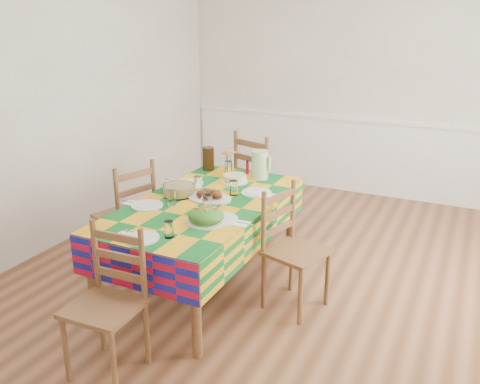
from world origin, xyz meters
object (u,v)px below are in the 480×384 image
Objects in this scene: dining_table at (204,211)px; green_pitcher at (260,165)px; chair_far at (261,184)px; chair_right at (292,250)px; tea_pitcher at (208,159)px; chair_left at (128,216)px; chair_near at (108,304)px; meat_platter at (209,196)px.

green_pitcher reaches higher than dining_table.
chair_right is at bearing 141.14° from chair_far.
green_pitcher is 0.55m from chair_far.
green_pitcher is 1.16× the size of tea_pitcher.
chair_left is (-0.71, -1.15, -0.04)m from chair_far.
chair_near is at bearing 49.41° from chair_left.
chair_far is at bearing 49.14° from chair_right.
meat_platter is at bearing 109.56° from chair_far.
tea_pitcher is at bearing 71.64° from chair_right.
dining_table is 1.92× the size of chair_left.
chair_left is at bearing 120.90° from chair_near.
meat_platter is 1.66× the size of tea_pitcher.
meat_platter is 1.25m from chair_near.
chair_far reaches higher than tea_pitcher.
chair_far reaches higher than meat_platter.
chair_far is at bearing 165.25° from chair_left.
dining_table is at bearing 88.27° from chair_near.
chair_right is (0.71, -0.06, -0.29)m from meat_platter.
chair_far reaches higher than chair_near.
green_pitcher is at bearing -3.91° from tea_pitcher.
chair_near is at bearing -90.06° from dining_table.
dining_table is at bearing -63.63° from tea_pitcher.
chair_right is (1.10, -0.75, -0.37)m from tea_pitcher.
green_pitcher is at bearing 129.92° from chair_far.
green_pitcher is 0.24× the size of chair_far.
dining_table is 7.32× the size of green_pitcher.
tea_pitcher is at bearing 99.52° from chair_near.
chair_left reaches higher than dining_table.
green_pitcher is (0.15, 0.73, 0.20)m from dining_table.
dining_table is 5.14× the size of meat_platter.
chair_far is 1.13× the size of chair_right.
chair_far is (-0.17, 0.41, -0.32)m from green_pitcher.
tea_pitcher is at bearing 116.37° from dining_table.
dining_table is at bearing 106.82° from chair_right.
meat_platter is 0.79m from chair_left.
tea_pitcher reaches higher than meat_platter.
chair_right is (0.73, 1.15, 0.00)m from chair_near.
chair_near is 2.28m from chair_far.
tea_pitcher is 1.98m from chair_near.
chair_far is (0.36, 0.38, -0.31)m from tea_pitcher.
chair_far is (-0.01, 2.28, 0.06)m from chair_near.
dining_table is at bearing -101.83° from green_pitcher.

